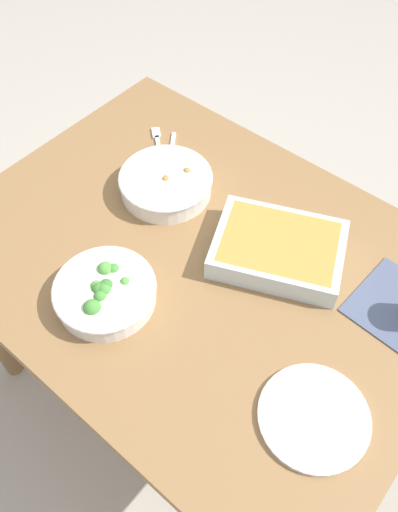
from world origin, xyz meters
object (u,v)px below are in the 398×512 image
object	(u,v)px
baking_dish	(278,248)
spoon_by_stew	(170,159)
side_plate	(314,417)
fork_on_table	(158,145)
broccoli_bowl	(105,292)
stew_bowl	(166,183)

from	to	relation	value
baking_dish	spoon_by_stew	size ratio (longest dim) A/B	2.39
side_plate	spoon_by_stew	bearing A→B (deg)	-27.42
side_plate	spoon_by_stew	size ratio (longest dim) A/B	1.45
fork_on_table	baking_dish	bearing A→B (deg)	167.33
baking_dish	spoon_by_stew	xyz separation A→B (m)	(0.42, -0.09, -0.03)
broccoli_bowl	side_plate	bearing A→B (deg)	-172.26
stew_bowl	baking_dish	size ratio (longest dim) A/B	0.68
spoon_by_stew	side_plate	bearing A→B (deg)	152.58
spoon_by_stew	fork_on_table	bearing A→B (deg)	-18.87
broccoli_bowl	side_plate	world-z (taller)	broccoli_bowl
side_plate	spoon_by_stew	distance (m)	0.79
stew_bowl	baking_dish	xyz separation A→B (m)	(-0.35, -0.01, 0.00)
baking_dish	side_plate	distance (m)	0.40
broccoli_bowl	spoon_by_stew	world-z (taller)	broccoli_bowl
stew_bowl	broccoli_bowl	world-z (taller)	broccoli_bowl
broccoli_bowl	baking_dish	distance (m)	0.41
broccoli_bowl	spoon_by_stew	bearing A→B (deg)	-65.81
baking_dish	side_plate	bearing A→B (deg)	135.35
spoon_by_stew	fork_on_table	size ratio (longest dim) A/B	1.04
broccoli_bowl	baking_dish	size ratio (longest dim) A/B	0.64
broccoli_bowl	spoon_by_stew	size ratio (longest dim) A/B	1.53
broccoli_bowl	fork_on_table	bearing A→B (deg)	-60.09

